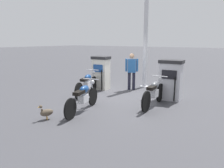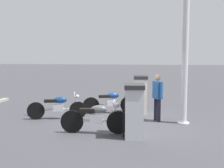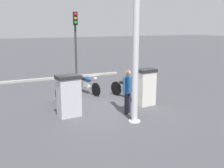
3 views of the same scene
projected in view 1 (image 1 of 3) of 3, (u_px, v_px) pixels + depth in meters
ground_plane at (125, 97)px, 8.67m from camera, size 120.00×120.00×0.00m
fuel_pump_near at (101, 73)px, 9.86m from camera, size 0.60×0.79×1.49m
fuel_pump_far at (171, 80)px, 8.09m from camera, size 0.62×0.89×1.49m
motorcycle_near_pump at (87, 83)px, 8.89m from camera, size 2.06×0.79×0.96m
motorcycle_far_pump at (154, 92)px, 7.32m from camera, size 2.03×0.56×0.97m
motorcycle_extra at (83, 97)px, 6.80m from camera, size 2.06×0.71×0.95m
attendant_person at (132, 69)px, 9.69m from camera, size 0.37×0.54×1.62m
wandering_duck at (46, 112)px, 6.14m from camera, size 0.44×0.30×0.45m
canopy_support_pole at (146, 41)px, 10.04m from camera, size 0.40×0.40×4.46m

